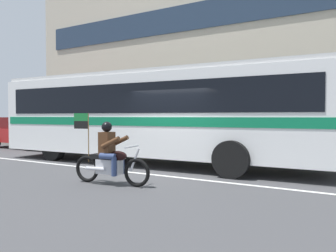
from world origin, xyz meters
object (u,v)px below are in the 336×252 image
Objects in this scene: motorcycle_with_rider at (110,158)px; parked_hatchback_downstreet at (25,132)px; transit_bus at (152,111)px; fire_hydrant at (261,147)px.

motorcycle_with_rider is 0.49× the size of parked_hatchback_downstreet.
parked_hatchback_downstreet is at bearing 171.21° from transit_bus.
parked_hatchback_downstreet is 12.23m from fire_hydrant.
fire_hydrant is at bearing 6.44° from parked_hatchback_downstreet.
motorcycle_with_rider reaches higher than fire_hydrant.
fire_hydrant is at bearing 70.31° from motorcycle_with_rider.
parked_hatchback_downstreet is at bearing -173.56° from fire_hydrant.
motorcycle_with_rider is at bearing -25.84° from parked_hatchback_downstreet.
parked_hatchback_downstreet is (-9.94, 4.81, 0.18)m from motorcycle_with_rider.
fire_hydrant is at bearing 40.89° from transit_bus.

